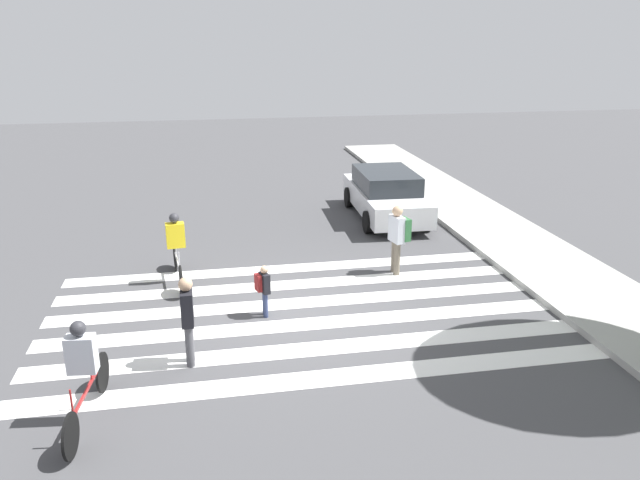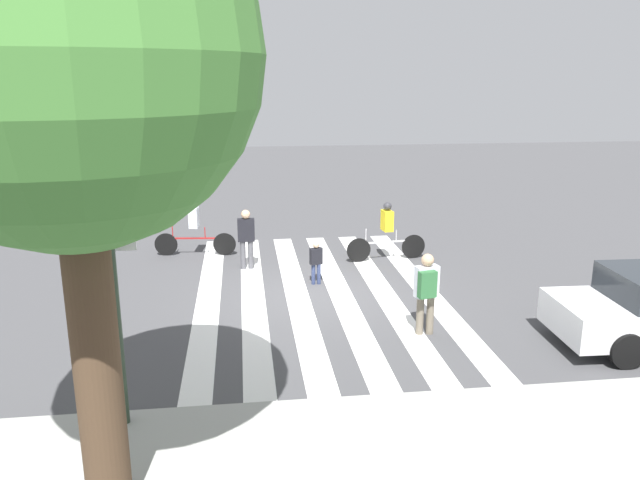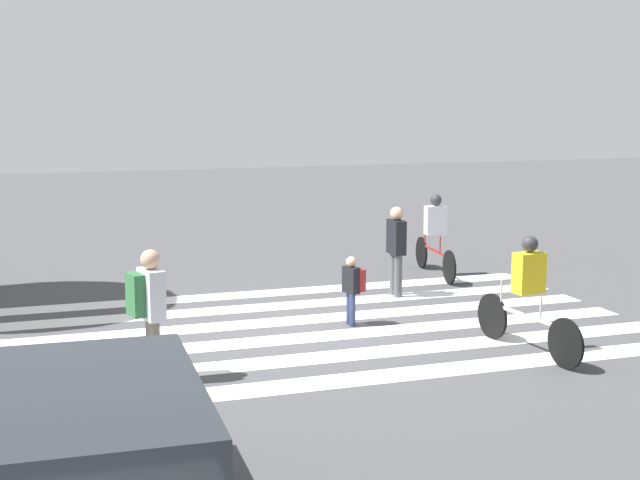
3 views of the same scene
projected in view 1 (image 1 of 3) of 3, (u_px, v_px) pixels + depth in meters
name	position (u px, v px, depth m)	size (l,w,h in m)	color
ground_plane	(300.00, 313.00, 12.52)	(60.00, 60.00, 0.00)	#444447
sidewalk_curb	(583.00, 288.00, 13.59)	(36.00, 2.50, 0.14)	#9E9E99
crosswalk_stripes	(300.00, 313.00, 12.52)	(5.57, 10.00, 0.01)	white
pedestrian_child_with_backpack	(398.00, 234.00, 14.31)	(0.49, 0.44, 1.63)	#6B6051
pedestrian_adult_tall_backpack	(263.00, 287.00, 12.22)	(0.32, 0.30, 1.06)	navy
pedestrian_adult_blue_shirt	(188.00, 316.00, 10.35)	(0.44, 0.23, 1.57)	#4C4C51
cyclist_near_curb	(83.00, 368.00, 8.79)	(2.26, 0.42, 1.59)	black
cyclist_far_lane	(176.00, 246.00, 13.83)	(2.23, 0.42, 1.61)	black
car_parked_far_curb	(386.00, 194.00, 18.73)	(4.56, 2.01, 1.45)	silver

